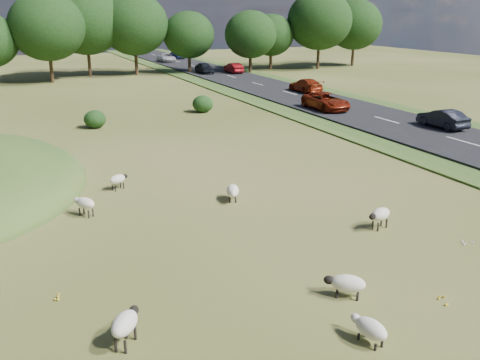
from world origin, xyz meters
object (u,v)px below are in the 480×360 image
sheep_0 (85,203)px  sheep_1 (347,283)px  sheep_6 (380,215)px  car_7 (177,54)px  car_0 (326,101)px  car_1 (306,85)px  sheep_4 (125,323)px  car_6 (234,68)px  sheep_3 (233,191)px  car_3 (204,68)px  car_4 (166,58)px  sheep_5 (118,179)px  car_2 (443,118)px  sheep_2 (370,328)px

sheep_0 → sheep_1: bearing=178.0°
sheep_6 → car_7: size_ratio=0.25×
car_0 → car_1: (3.80, 10.03, -0.02)m
car_0 → sheep_4: bearing=-130.7°
car_1 → car_6: bearing=-90.0°
sheep_3 → car_3: 51.83m
sheep_4 → car_3: 63.05m
car_4 → car_0: bearing=-90.0°
sheep_5 → car_7: (24.85, 70.45, 0.45)m
car_4 → car_6: car_6 is taller
sheep_1 → car_4: car_4 is taller
car_0 → car_6: bearing=82.7°
car_1 → car_7: car_7 is taller
sheep_5 → car_7: bearing=42.3°
sheep_3 → car_1: size_ratio=0.29×
sheep_3 → car_2: (20.25, 7.94, 0.45)m
sheep_0 → car_7: car_7 is taller
car_3 → car_1: bearing=-79.8°
sheep_1 → car_0: (16.65, 27.54, 0.50)m
sheep_2 → car_3: bearing=-27.5°
sheep_4 → car_3: (23.48, 58.51, 0.30)m
sheep_1 → car_6: 60.90m
sheep_1 → sheep_6: size_ratio=0.99×
car_2 → car_4: car_2 is taller
sheep_0 → sheep_4: size_ratio=0.91×
car_7 → car_1: bearing=90.0°
sheep_3 → sheep_4: bearing=-16.5°
sheep_0 → sheep_2: bearing=170.2°
sheep_4 → car_7: (27.28, 83.64, 0.33)m
sheep_1 → sheep_6: 5.99m
sheep_4 → car_3: bearing=14.8°
car_0 → car_7: (3.80, 56.34, 0.02)m
car_0 → sheep_5: bearing=-146.2°
car_0 → sheep_0: bearing=-143.4°
sheep_3 → sheep_6: (4.20, -5.53, 0.14)m
car_0 → car_1: size_ratio=1.08×
sheep_2 → sheep_5: sheep_5 is taller
car_1 → car_4: size_ratio=0.99×
sheep_0 → car_3: (23.09, 48.39, 0.37)m
sheep_0 → sheep_6: bearing=-154.0°
sheep_0 → car_4: bearing=-52.7°
car_1 → car_0: bearing=69.2°
car_1 → car_6: (0.00, 19.79, -0.02)m
sheep_4 → car_2: size_ratio=0.31×
sheep_1 → car_2: size_ratio=0.31×
sheep_4 → sheep_5: size_ratio=1.18×
sheep_2 → car_2: bearing=-58.5°
sheep_5 → sheep_0: bearing=-151.9°
sheep_1 → car_0: bearing=-82.6°
sheep_1 → car_7: bearing=-65.2°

